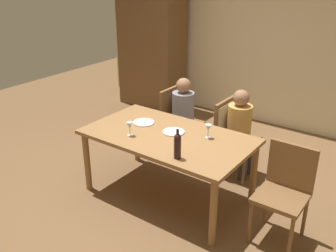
% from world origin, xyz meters
% --- Properties ---
extents(ground_plane, '(10.00, 10.00, 0.00)m').
position_xyz_m(ground_plane, '(0.00, 0.00, 0.00)').
color(ground_plane, brown).
extents(rear_room_partition, '(6.40, 0.12, 2.70)m').
position_xyz_m(rear_room_partition, '(0.00, 2.70, 1.35)').
color(rear_room_partition, beige).
rests_on(rear_room_partition, ground_plane).
extents(armoire_cabinet, '(1.18, 0.62, 2.18)m').
position_xyz_m(armoire_cabinet, '(-1.99, 2.25, 1.10)').
color(armoire_cabinet, brown).
rests_on(armoire_cabinet, ground_plane).
extents(dining_table, '(1.77, 1.00, 0.75)m').
position_xyz_m(dining_table, '(0.00, 0.00, 0.67)').
color(dining_table, olive).
rests_on(dining_table, ground_plane).
extents(chair_far_right, '(0.46, 0.44, 0.92)m').
position_xyz_m(chair_far_right, '(0.27, 0.88, 0.59)').
color(chair_far_right, brown).
rests_on(chair_far_right, ground_plane).
extents(chair_far_left, '(0.44, 0.44, 0.92)m').
position_xyz_m(chair_far_left, '(-0.49, 0.88, 0.53)').
color(chair_far_left, brown).
rests_on(chair_far_left, ground_plane).
extents(chair_right_end, '(0.44, 0.44, 0.92)m').
position_xyz_m(chair_right_end, '(1.27, 0.09, 0.53)').
color(chair_right_end, brown).
rests_on(chair_right_end, ground_plane).
extents(person_woman_host, '(0.33, 0.28, 1.08)m').
position_xyz_m(person_woman_host, '(0.42, 0.88, 0.63)').
color(person_woman_host, '#33333D').
rests_on(person_woman_host, ground_plane).
extents(person_man_bearded, '(0.33, 0.28, 1.09)m').
position_xyz_m(person_man_bearded, '(-0.37, 0.88, 0.63)').
color(person_man_bearded, '#33333D').
rests_on(person_man_bearded, ground_plane).
extents(wine_bottle_tall_green, '(0.07, 0.07, 0.29)m').
position_xyz_m(wine_bottle_tall_green, '(0.37, -0.37, 0.88)').
color(wine_bottle_tall_green, black).
rests_on(wine_bottle_tall_green, dining_table).
extents(wine_glass_near_left, '(0.07, 0.07, 0.15)m').
position_xyz_m(wine_glass_near_left, '(-0.31, -0.25, 0.85)').
color(wine_glass_near_left, silver).
rests_on(wine_glass_near_left, dining_table).
extents(wine_glass_centre, '(0.07, 0.07, 0.15)m').
position_xyz_m(wine_glass_centre, '(0.38, 0.18, 0.85)').
color(wine_glass_centre, silver).
rests_on(wine_glass_centre, dining_table).
extents(dinner_plate_host, '(0.24, 0.24, 0.01)m').
position_xyz_m(dinner_plate_host, '(-0.41, 0.09, 0.75)').
color(dinner_plate_host, white).
rests_on(dinner_plate_host, dining_table).
extents(dinner_plate_guest_left, '(0.24, 0.24, 0.01)m').
position_xyz_m(dinner_plate_guest_left, '(0.02, 0.08, 0.75)').
color(dinner_plate_guest_left, white).
rests_on(dinner_plate_guest_left, dining_table).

